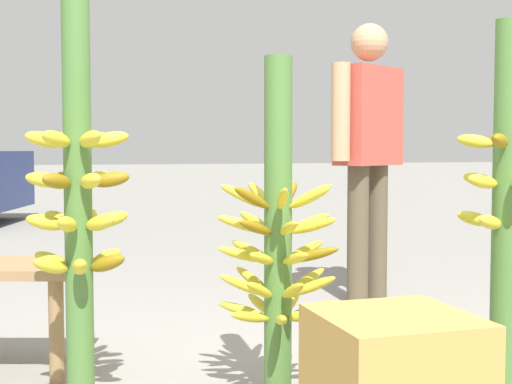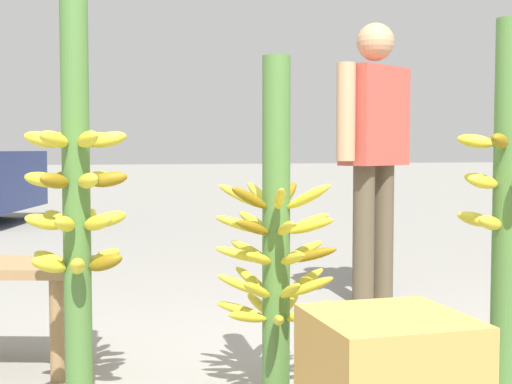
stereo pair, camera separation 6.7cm
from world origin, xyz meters
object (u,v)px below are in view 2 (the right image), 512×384
object	(u,v)px
banana_stalk_right	(507,203)
vendor_person	(374,138)
banana_stalk_left	(76,199)
banana_stalk_center	(276,240)

from	to	relation	value
banana_stalk_right	vendor_person	bearing A→B (deg)	82.05
banana_stalk_left	vendor_person	distance (m)	2.27
banana_stalk_center	vendor_person	bearing A→B (deg)	53.89
banana_stalk_right	vendor_person	size ratio (longest dim) A/B	0.84
banana_stalk_center	banana_stalk_right	xyz separation A→B (m)	(0.85, -0.18, 0.13)
banana_stalk_center	banana_stalk_right	distance (m)	0.87
banana_stalk_right	banana_stalk_left	bearing A→B (deg)	170.20
vendor_person	banana_stalk_right	bearing A→B (deg)	51.49
banana_stalk_center	vendor_person	world-z (taller)	vendor_person
banana_stalk_left	banana_stalk_right	world-z (taller)	banana_stalk_left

